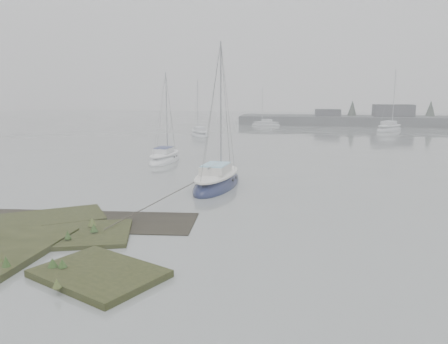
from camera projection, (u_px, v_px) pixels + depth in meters
ground at (238, 147)px, 42.15m from camera, size 160.00×160.00×0.00m
far_shoreline at (437, 120)px, 68.18m from camera, size 60.00×8.00×4.15m
sailboat_main at (217, 182)px, 24.40m from camera, size 2.56×6.26×8.61m
sailboat_white at (165, 159)px, 33.25m from camera, size 1.84×5.17×7.23m
sailboat_far_a at (199, 134)px, 52.38m from camera, size 3.80×5.31×7.21m
sailboat_far_b at (389, 129)px, 59.13m from camera, size 5.25×6.32×8.84m
sailboat_far_c at (266, 124)px, 68.72m from camera, size 4.68×2.09×6.38m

